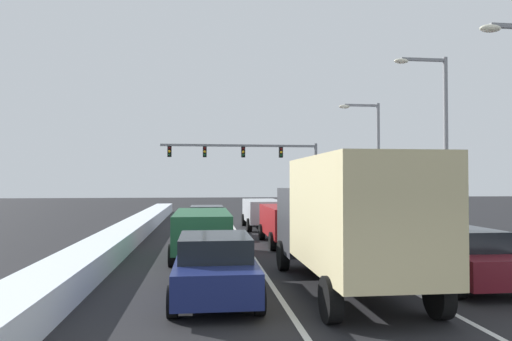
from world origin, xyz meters
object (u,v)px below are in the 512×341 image
suv_silver_center_lane_third (263,211)px  suv_white_right_lane_third (334,214)px  sedan_tan_right_lane_second (373,232)px  box_truck_center_lane_nearest (347,216)px  sedan_navy_left_lane_nearest (215,266)px  sedan_black_left_lane_third (207,220)px  sedan_maroon_right_lane_nearest (457,255)px  suv_red_center_lane_second (288,221)px  suv_green_left_lane_second (202,230)px  street_lamp_right_mid (439,131)px  traffic_light_gantry (258,158)px  street_lamp_right_far (372,152)px

suv_silver_center_lane_third → suv_white_right_lane_third: bearing=-36.1°
sedan_tan_right_lane_second → box_truck_center_lane_nearest: bearing=-115.8°
sedan_navy_left_lane_nearest → sedan_black_left_lane_third: same height
sedan_tan_right_lane_second → sedan_navy_left_lane_nearest: same height
suv_white_right_lane_third → suv_silver_center_lane_third: bearing=143.9°
sedan_maroon_right_lane_nearest → suv_white_right_lane_third: 12.46m
suv_white_right_lane_third → suv_silver_center_lane_third: (-3.58, 2.61, 0.00)m
box_truck_center_lane_nearest → suv_red_center_lane_second: bearing=89.2°
sedan_maroon_right_lane_nearest → sedan_black_left_lane_third: same height
suv_white_right_lane_third → suv_green_left_lane_second: (-7.09, -7.41, 0.00)m
suv_red_center_lane_second → sedan_black_left_lane_third: size_ratio=1.09×
suv_white_right_lane_third → street_lamp_right_mid: bearing=-41.5°
suv_white_right_lane_third → suv_green_left_lane_second: size_ratio=1.00×
suv_silver_center_lane_third → traffic_light_gantry: traffic_light_gantry is taller
street_lamp_right_mid → sedan_black_left_lane_third: bearing=163.5°
traffic_light_gantry → street_lamp_right_mid: size_ratio=1.61×
suv_white_right_lane_third → box_truck_center_lane_nearest: box_truck_center_lane_nearest is taller
suv_red_center_lane_second → suv_green_left_lane_second: same height
sedan_navy_left_lane_nearest → traffic_light_gantry: (4.57, 29.56, 4.12)m
sedan_maroon_right_lane_nearest → street_lamp_right_mid: (4.28, 8.83, 4.41)m
suv_white_right_lane_third → sedan_black_left_lane_third: (-6.88, -0.38, -0.25)m
suv_white_right_lane_third → suv_silver_center_lane_third: 4.43m
suv_white_right_lane_third → box_truck_center_lane_nearest: 13.50m
sedan_black_left_lane_third → box_truck_center_lane_nearest: bearing=-74.8°
box_truck_center_lane_nearest → traffic_light_gantry: (1.23, 29.35, 2.99)m
sedan_maroon_right_lane_nearest → street_lamp_right_mid: size_ratio=0.52×
sedan_maroon_right_lane_nearest → suv_red_center_lane_second: 8.76m
sedan_maroon_right_lane_nearest → street_lamp_right_far: bearing=76.9°
box_truck_center_lane_nearest → traffic_light_gantry: 29.52m
sedan_black_left_lane_third → street_lamp_right_mid: 12.27m
sedan_tan_right_lane_second → sedan_navy_left_lane_nearest: 9.20m
suv_white_right_lane_third → sedan_navy_left_lane_nearest: size_ratio=1.09×
suv_white_right_lane_third → traffic_light_gantry: bearing=97.7°
sedan_tan_right_lane_second → box_truck_center_lane_nearest: 7.18m
street_lamp_right_mid → street_lamp_right_far: street_lamp_right_mid is taller
sedan_navy_left_lane_nearest → suv_white_right_lane_third: bearing=62.9°
street_lamp_right_far → suv_red_center_lane_second: bearing=-131.1°
suv_silver_center_lane_third → sedan_navy_left_lane_nearest: suv_silver_center_lane_third is taller
suv_white_right_lane_third → sedan_black_left_lane_third: suv_white_right_lane_third is taller
sedan_black_left_lane_third → street_lamp_right_far: street_lamp_right_far is taller
box_truck_center_lane_nearest → suv_green_left_lane_second: 6.76m
suv_white_right_lane_third → sedan_black_left_lane_third: bearing=-176.9°
suv_silver_center_lane_third → street_lamp_right_mid: bearing=-39.1°
sedan_tan_right_lane_second → suv_green_left_lane_second: size_ratio=0.92×
sedan_maroon_right_lane_nearest → sedan_navy_left_lane_nearest: 6.65m
sedan_maroon_right_lane_nearest → suv_silver_center_lane_third: bearing=102.7°
sedan_black_left_lane_third → street_lamp_right_mid: (10.97, -3.25, 4.41)m
street_lamp_right_mid → sedan_navy_left_lane_nearest: bearing=-138.5°
box_truck_center_lane_nearest → sedan_navy_left_lane_nearest: 3.53m
sedan_tan_right_lane_second → suv_red_center_lane_second: bearing=141.4°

